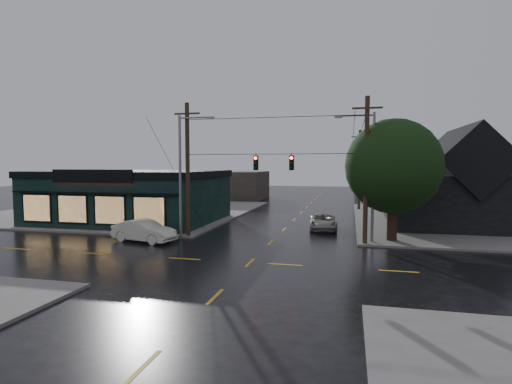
% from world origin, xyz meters
% --- Properties ---
extents(ground_plane, '(160.00, 160.00, 0.00)m').
position_xyz_m(ground_plane, '(0.00, 0.00, 0.00)').
color(ground_plane, black).
extents(sidewalk_nw, '(28.00, 28.00, 0.15)m').
position_xyz_m(sidewalk_nw, '(-20.00, 20.00, 0.07)').
color(sidewalk_nw, '#62605B').
rests_on(sidewalk_nw, ground).
extents(sidewalk_ne, '(28.00, 28.00, 0.15)m').
position_xyz_m(sidewalk_ne, '(20.00, 20.00, 0.07)').
color(sidewalk_ne, '#62605B').
rests_on(sidewalk_ne, ground).
extents(pizza_shop, '(16.30, 12.34, 4.90)m').
position_xyz_m(pizza_shop, '(-15.00, 12.94, 2.56)').
color(pizza_shop, black).
rests_on(pizza_shop, ground).
extents(ne_building, '(12.60, 11.60, 8.75)m').
position_xyz_m(ne_building, '(15.00, 17.00, 4.47)').
color(ne_building, black).
rests_on(ne_building, ground).
extents(corner_tree, '(6.74, 6.74, 8.65)m').
position_xyz_m(corner_tree, '(8.41, 8.12, 5.41)').
color(corner_tree, black).
rests_on(corner_tree, ground).
extents(utility_pole_nw, '(2.00, 0.32, 10.15)m').
position_xyz_m(utility_pole_nw, '(-6.50, 6.50, 0.00)').
color(utility_pole_nw, black).
rests_on(utility_pole_nw, ground).
extents(utility_pole_ne, '(2.00, 0.32, 10.15)m').
position_xyz_m(utility_pole_ne, '(6.50, 6.50, 0.00)').
color(utility_pole_ne, black).
rests_on(utility_pole_ne, ground).
extents(utility_pole_far_a, '(2.00, 0.32, 9.65)m').
position_xyz_m(utility_pole_far_a, '(6.50, 28.00, 0.00)').
color(utility_pole_far_a, black).
rests_on(utility_pole_far_a, ground).
extents(utility_pole_far_b, '(2.00, 0.32, 9.15)m').
position_xyz_m(utility_pole_far_b, '(6.50, 48.00, 0.00)').
color(utility_pole_far_b, black).
rests_on(utility_pole_far_b, ground).
extents(utility_pole_far_c, '(2.00, 0.32, 9.15)m').
position_xyz_m(utility_pole_far_c, '(6.50, 68.00, 0.00)').
color(utility_pole_far_c, black).
rests_on(utility_pole_far_c, ground).
extents(span_signal_assembly, '(13.00, 0.48, 1.23)m').
position_xyz_m(span_signal_assembly, '(0.10, 6.50, 5.70)').
color(span_signal_assembly, black).
rests_on(span_signal_assembly, ground).
extents(streetlight_nw, '(5.40, 0.30, 9.15)m').
position_xyz_m(streetlight_nw, '(-6.80, 5.80, 0.00)').
color(streetlight_nw, gray).
rests_on(streetlight_nw, ground).
extents(streetlight_ne, '(5.40, 0.30, 9.15)m').
position_xyz_m(streetlight_ne, '(7.00, 7.20, 0.00)').
color(streetlight_ne, gray).
rests_on(streetlight_ne, ground).
extents(bg_building_west, '(12.00, 10.00, 4.40)m').
position_xyz_m(bg_building_west, '(-14.00, 40.00, 2.20)').
color(bg_building_west, '#342A26').
rests_on(bg_building_west, ground).
extents(bg_building_east, '(14.00, 12.00, 5.60)m').
position_xyz_m(bg_building_east, '(16.00, 45.00, 2.80)').
color(bg_building_east, '#2B2B31').
rests_on(bg_building_east, ground).
extents(sedan_cream, '(5.04, 2.63, 1.58)m').
position_xyz_m(sedan_cream, '(-8.91, 4.14, 0.79)').
color(sedan_cream, beige).
rests_on(sedan_cream, ground).
extents(suv_silver, '(2.67, 5.01, 1.34)m').
position_xyz_m(suv_silver, '(3.24, 12.53, 0.67)').
color(suv_silver, gray).
rests_on(suv_silver, ground).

